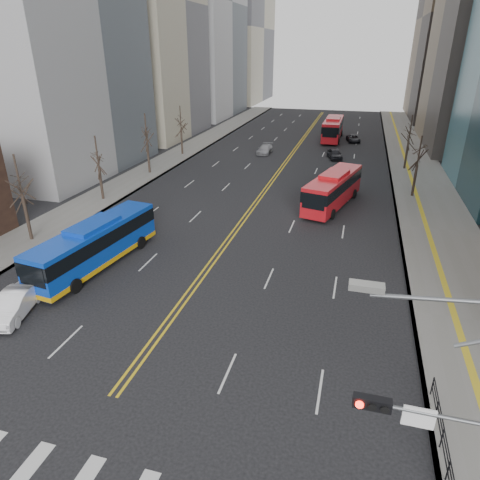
# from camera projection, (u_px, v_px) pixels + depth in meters

# --- Properties ---
(sidewalk_right) EXTENTS (7.00, 130.00, 0.15)m
(sidewalk_right) POSITION_uv_depth(u_px,v_px,m) (422.00, 184.00, 50.80)
(sidewalk_right) COLOR slate
(sidewalk_right) RESTS_ON ground
(sidewalk_left) EXTENTS (5.00, 130.00, 0.15)m
(sidewalk_left) POSITION_uv_depth(u_px,v_px,m) (160.00, 165.00, 59.11)
(sidewalk_left) COLOR slate
(sidewalk_left) RESTS_ON ground
(centerline) EXTENTS (0.55, 100.00, 0.01)m
(centerline) POSITION_uv_depth(u_px,v_px,m) (290.00, 157.00, 63.89)
(centerline) COLOR gold
(centerline) RESTS_ON ground
(signal_mast) EXTENTS (5.37, 0.37, 9.39)m
(signal_mast) POSITION_uv_depth(u_px,v_px,m) (471.00, 440.00, 11.98)
(signal_mast) COLOR slate
(signal_mast) RESTS_ON ground
(pedestrian_railing) EXTENTS (0.06, 6.06, 1.02)m
(pedestrian_railing) POSITION_uv_depth(u_px,v_px,m) (443.00, 435.00, 17.02)
(pedestrian_railing) COLOR black
(pedestrian_railing) RESTS_ON sidewalk_right
(street_trees) EXTENTS (35.20, 47.20, 7.60)m
(street_trees) POSITION_uv_depth(u_px,v_px,m) (194.00, 150.00, 45.68)
(street_trees) COLOR black
(street_trees) RESTS_ON ground
(blue_bus) EXTENTS (3.92, 11.95, 3.42)m
(blue_bus) POSITION_uv_depth(u_px,v_px,m) (96.00, 243.00, 31.35)
(blue_bus) COLOR #0C3EC1
(blue_bus) RESTS_ON ground
(red_bus_near) EXTENTS (5.29, 11.47, 3.54)m
(red_bus_near) POSITION_uv_depth(u_px,v_px,m) (333.00, 188.00, 43.27)
(red_bus_near) COLOR red
(red_bus_near) RESTS_ON ground
(red_bus_far) EXTENTS (3.14, 12.22, 3.84)m
(red_bus_far) POSITION_uv_depth(u_px,v_px,m) (333.00, 127.00, 74.95)
(red_bus_far) COLOR red
(red_bus_far) RESTS_ON ground
(car_white) EXTENTS (2.71, 4.82, 1.50)m
(car_white) POSITION_uv_depth(u_px,v_px,m) (14.00, 304.00, 25.82)
(car_white) COLOR white
(car_white) RESTS_ON ground
(car_dark_mid) EXTENTS (2.85, 4.50, 1.43)m
(car_dark_mid) POSITION_uv_depth(u_px,v_px,m) (335.00, 154.00, 62.53)
(car_dark_mid) COLOR black
(car_dark_mid) RESTS_ON ground
(car_silver) EXTENTS (1.90, 4.60, 1.33)m
(car_silver) POSITION_uv_depth(u_px,v_px,m) (265.00, 149.00, 65.69)
(car_silver) COLOR #939498
(car_silver) RESTS_ON ground
(car_dark_far) EXTENTS (2.73, 4.46, 1.15)m
(car_dark_far) POSITION_uv_depth(u_px,v_px,m) (353.00, 139.00, 73.70)
(car_dark_far) COLOR black
(car_dark_far) RESTS_ON ground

